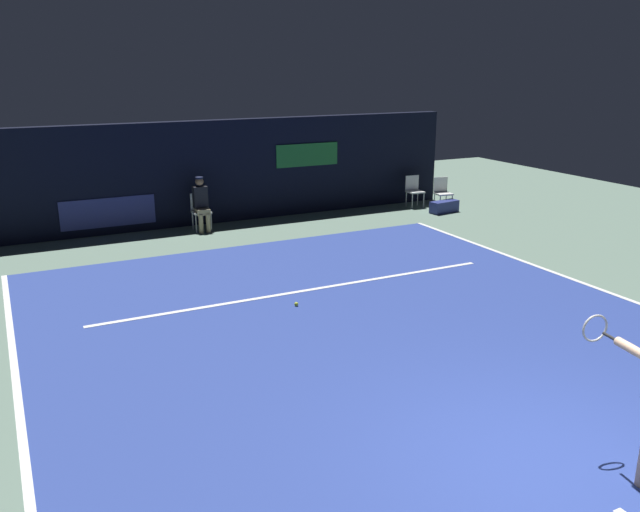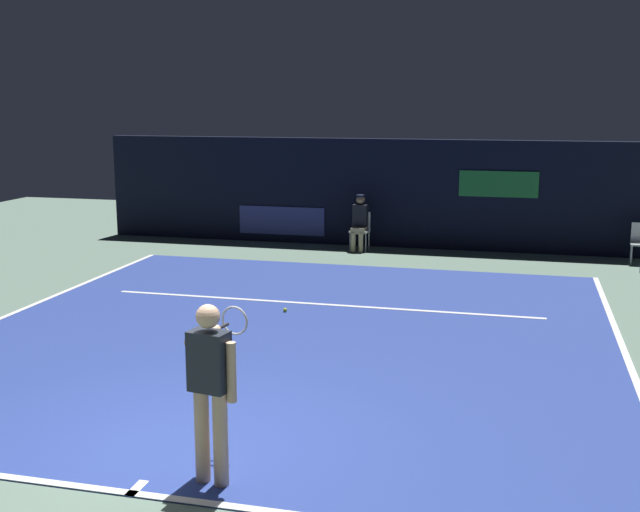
{
  "view_description": "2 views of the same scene",
  "coord_description": "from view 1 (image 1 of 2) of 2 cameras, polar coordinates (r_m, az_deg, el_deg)",
  "views": [
    {
      "loc": [
        -4.73,
        -4.05,
        3.97
      ],
      "look_at": [
        -0.32,
        4.79,
        1.04
      ],
      "focal_mm": 36.72,
      "sensor_mm": 36.0,
      "label": 1
    },
    {
      "loc": [
        3.3,
        -6.99,
        3.53
      ],
      "look_at": [
        0.12,
        5.53,
        0.98
      ],
      "focal_mm": 44.64,
      "sensor_mm": 36.0,
      "label": 2
    }
  ],
  "objects": [
    {
      "name": "line_sideline_right",
      "position": [
        9.16,
        -24.89,
        -10.72
      ],
      "size": [
        0.1,
        10.43,
        0.01
      ],
      "primitive_type": "cube",
      "color": "white",
      "rests_on": "court_surface"
    },
    {
      "name": "line_service",
      "position": [
        11.82,
        -1.34,
        -3.04
      ],
      "size": [
        7.62,
        0.1,
        0.01
      ],
      "primitive_type": "cube",
      "color": "white",
      "rests_on": "court_surface"
    },
    {
      "name": "courtside_chair_near",
      "position": [
        18.92,
        8.19,
        5.78
      ],
      "size": [
        0.47,
        0.45,
        0.88
      ],
      "color": "white",
      "rests_on": "ground"
    },
    {
      "name": "line_sideline_left",
      "position": [
        13.24,
        21.57,
        -2.06
      ],
      "size": [
        0.1,
        10.43,
        0.01
      ],
      "primitive_type": "cube",
      "color": "white",
      "rests_on": "court_surface"
    },
    {
      "name": "courtside_chair_far",
      "position": [
        18.78,
        10.61,
        5.58
      ],
      "size": [
        0.49,
        0.47,
        0.88
      ],
      "color": "white",
      "rests_on": "ground"
    },
    {
      "name": "line_judge_on_chair",
      "position": [
        16.21,
        -10.32,
        4.55
      ],
      "size": [
        0.45,
        0.54,
        1.32
      ],
      "color": "white",
      "rests_on": "ground"
    },
    {
      "name": "court_surface",
      "position": [
        10.31,
        3.02,
        -6.12
      ],
      "size": [
        9.77,
        10.43,
        0.01
      ],
      "primitive_type": "cube",
      "color": "navy",
      "rests_on": "ground"
    },
    {
      "name": "tennis_ball",
      "position": [
        11.1,
        -2.08,
        -4.2
      ],
      "size": [
        0.07,
        0.07,
        0.07
      ],
      "primitive_type": "sphere",
      "color": "#CCE033",
      "rests_on": "court_surface"
    },
    {
      "name": "back_wall",
      "position": [
        16.9,
        -10.03,
        7.15
      ],
      "size": [
        14.0,
        0.33,
        2.6
      ],
      "color": "black",
      "rests_on": "ground"
    },
    {
      "name": "ground_plane",
      "position": [
        10.31,
        3.02,
        -6.15
      ],
      "size": [
        28.52,
        28.52,
        0.0
      ],
      "primitive_type": "plane",
      "color": "slate"
    },
    {
      "name": "equipment_bag",
      "position": [
        18.38,
        10.78,
        4.25
      ],
      "size": [
        0.88,
        0.43,
        0.32
      ],
      "primitive_type": "cube",
      "rotation": [
        0.0,
        0.0,
        0.14
      ],
      "color": "navy",
      "rests_on": "ground"
    }
  ]
}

